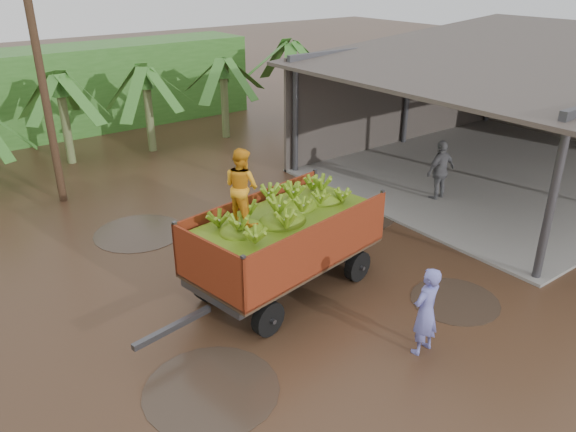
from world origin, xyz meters
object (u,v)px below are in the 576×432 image
object	(u,v)px
banana_trailer	(284,237)
utility_pole	(43,84)
man_grey	(440,171)
man_blue	(426,311)

from	to	relation	value
banana_trailer	utility_pole	size ratio (longest dim) A/B	0.87
banana_trailer	man_grey	xyz separation A→B (m)	(7.08, 1.35, -0.38)
banana_trailer	utility_pole	bearing A→B (deg)	96.65
man_blue	banana_trailer	bearing A→B (deg)	-81.16
man_blue	man_grey	bearing A→B (deg)	-147.17
man_grey	utility_pole	size ratio (longest dim) A/B	0.27
man_grey	utility_pole	xyz separation A→B (m)	(-9.51, 7.16, 2.70)
banana_trailer	man_grey	distance (m)	7.22
man_grey	utility_pole	distance (m)	12.21
man_blue	utility_pole	xyz separation A→B (m)	(-3.21, 11.91, 2.77)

